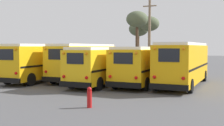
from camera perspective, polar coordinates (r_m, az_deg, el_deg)
ground_plane at (r=24.33m, az=0.27°, el=-3.82°), size 160.00×160.00×0.00m
school_bus_0 at (r=26.37m, az=-12.62°, el=0.51°), size 3.02×11.04×3.25m
school_bus_1 at (r=25.73m, az=-5.60°, el=0.51°), size 2.94×9.58×3.26m
school_bus_2 at (r=23.36m, az=-0.69°, el=-0.09°), size 2.69×10.80×3.00m
school_bus_3 at (r=23.34m, az=7.21°, el=-0.08°), size 2.70×10.64×3.03m
school_bus_4 at (r=22.49m, az=14.38°, el=0.09°), size 2.60×9.86×3.32m
utility_pole at (r=36.99m, az=7.64°, el=6.10°), size 1.80×0.32×9.43m
bare_tree_0 at (r=48.35m, az=5.43°, el=6.85°), size 3.33×3.33×7.33m
bare_tree_1 at (r=45.19m, az=7.59°, el=7.72°), size 3.14×3.14×7.85m
bare_tree_2 at (r=41.01m, az=5.11°, el=8.62°), size 3.12×3.12×8.17m
fire_hydrant at (r=14.02m, az=-4.61°, el=-6.94°), size 0.24×0.24×1.03m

